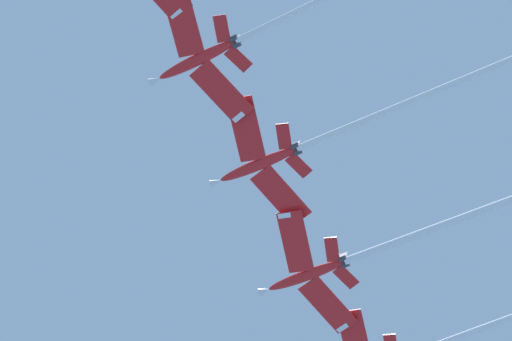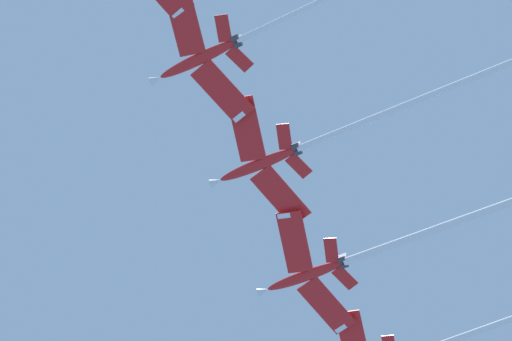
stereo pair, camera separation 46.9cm
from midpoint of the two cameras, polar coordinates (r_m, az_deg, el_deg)
name	(u,v)px [view 1 (the left image)]	position (r m, az deg, el deg)	size (l,w,h in m)	color
jet_inner_left	(267,26)	(154.28, 0.64, 6.97)	(19.92, 56.56, 12.56)	red
jet_centre	(320,139)	(158.82, 3.16, 1.51)	(19.83, 47.07, 10.58)	red
jet_inner_right	(389,245)	(162.90, 6.50, -3.57)	(19.81, 50.97, 11.66)	red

